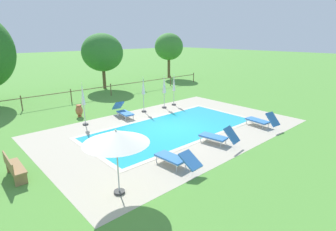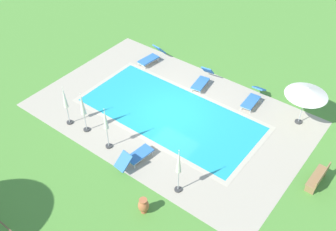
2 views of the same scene
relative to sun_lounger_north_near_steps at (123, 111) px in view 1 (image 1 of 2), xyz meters
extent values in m
plane|color=#518E38|center=(0.81, -3.69, -0.38)|extent=(160.00, 160.00, 0.00)
cube|color=#B2A893|center=(0.81, -3.69, -0.38)|extent=(13.98, 8.93, 0.01)
cube|color=#23A8C1|center=(0.81, -3.69, -0.37)|extent=(9.33, 4.28, 0.01)
cube|color=#C0B59F|center=(0.81, -1.43, -0.37)|extent=(9.81, 0.24, 0.01)
cube|color=#C0B59F|center=(0.81, -5.95, -0.37)|extent=(9.81, 0.24, 0.01)
cube|color=#C0B59F|center=(5.60, -3.69, -0.37)|extent=(0.24, 4.28, 0.01)
cube|color=#C0B59F|center=(-3.97, -3.69, -0.37)|extent=(0.24, 4.28, 0.01)
cube|color=#3370BC|center=(-0.03, -0.28, -0.06)|extent=(0.73, 1.36, 0.07)
cube|color=#3370BC|center=(0.07, 0.68, 0.21)|extent=(0.67, 0.74, 0.60)
cube|color=silver|center=(-0.03, -0.28, -0.12)|extent=(0.70, 1.33, 0.04)
cylinder|color=silver|center=(0.17, -0.86, -0.24)|extent=(0.04, 0.04, 0.28)
cylinder|color=silver|center=(-0.34, -0.80, -0.24)|extent=(0.04, 0.04, 0.28)
cylinder|color=silver|center=(0.28, 0.24, -0.24)|extent=(0.04, 0.04, 0.28)
cylinder|color=silver|center=(-0.22, 0.30, -0.24)|extent=(0.04, 0.04, 0.28)
cube|color=#3370BC|center=(0.84, -6.52, -0.06)|extent=(0.80, 1.38, 0.07)
cube|color=#3370BC|center=(0.99, -7.44, 0.24)|extent=(0.69, 0.71, 0.67)
cube|color=silver|center=(0.84, -6.52, -0.12)|extent=(0.76, 1.35, 0.04)
cylinder|color=silver|center=(0.50, -6.01, -0.24)|extent=(0.04, 0.04, 0.28)
cylinder|color=silver|center=(1.00, -5.93, -0.24)|extent=(0.04, 0.04, 0.28)
cylinder|color=silver|center=(0.67, -7.10, -0.24)|extent=(0.04, 0.04, 0.28)
cylinder|color=silver|center=(1.18, -7.02, -0.24)|extent=(0.04, 0.04, 0.28)
cube|color=#3370BC|center=(4.70, -6.63, -0.06)|extent=(0.74, 1.36, 0.07)
cube|color=#3370BC|center=(4.60, -7.56, 0.24)|extent=(0.66, 0.68, 0.67)
cube|color=silver|center=(4.70, -6.63, -0.12)|extent=(0.71, 1.33, 0.04)
cylinder|color=silver|center=(4.51, -6.05, -0.24)|extent=(0.04, 0.04, 0.28)
cylinder|color=silver|center=(5.02, -6.11, -0.24)|extent=(0.04, 0.04, 0.28)
cylinder|color=silver|center=(4.39, -7.15, -0.24)|extent=(0.04, 0.04, 0.28)
cylinder|color=silver|center=(4.90, -7.20, -0.24)|extent=(0.04, 0.04, 0.28)
cube|color=#3370BC|center=(-2.19, -6.80, -0.06)|extent=(0.68, 1.34, 0.07)
cube|color=#3370BC|center=(-2.13, -7.80, 0.16)|extent=(0.65, 0.79, 0.50)
cube|color=silver|center=(-2.19, -6.80, -0.12)|extent=(0.65, 1.31, 0.04)
cylinder|color=silver|center=(-2.48, -6.26, -0.24)|extent=(0.04, 0.04, 0.28)
cylinder|color=silver|center=(-1.97, -6.23, -0.24)|extent=(0.04, 0.04, 0.28)
cylinder|color=silver|center=(-2.41, -7.36, -0.24)|extent=(0.04, 0.04, 0.28)
cylinder|color=silver|center=(-1.90, -7.33, -0.24)|extent=(0.04, 0.04, 0.28)
cylinder|color=#383838|center=(-4.78, -7.13, -0.34)|extent=(0.36, 0.36, 0.08)
cylinder|color=#B2B5B7|center=(-4.78, -7.13, 0.70)|extent=(0.04, 0.04, 2.16)
cone|color=white|center=(-4.78, -7.13, 1.59)|extent=(2.07, 2.07, 0.42)
sphere|color=white|center=(-4.78, -7.13, 1.81)|extent=(0.06, 0.06, 0.06)
cylinder|color=#383838|center=(1.66, 0.02, -0.34)|extent=(0.32, 0.32, 0.08)
cylinder|color=#B2B5B7|center=(1.66, 0.02, 0.23)|extent=(0.04, 0.04, 1.22)
cone|color=white|center=(1.66, 0.02, 1.39)|extent=(0.24, 0.24, 1.10)
sphere|color=white|center=(1.66, 0.02, 1.96)|extent=(0.05, 0.05, 0.05)
cylinder|color=#383838|center=(-2.50, 0.11, -0.34)|extent=(0.32, 0.32, 0.08)
cylinder|color=#B2B5B7|center=(-2.50, 0.11, 0.22)|extent=(0.04, 0.04, 1.20)
cone|color=white|center=(-2.50, 0.11, 1.42)|extent=(0.23, 0.23, 1.20)
sphere|color=white|center=(-2.50, 0.11, 2.05)|extent=(0.05, 0.05, 0.05)
cylinder|color=#383838|center=(4.42, 0.00, -0.34)|extent=(0.32, 0.32, 0.08)
cylinder|color=#B2B5B7|center=(4.42, 0.00, 0.16)|extent=(0.04, 0.04, 1.08)
cone|color=white|center=(4.42, 0.00, 1.28)|extent=(0.23, 0.23, 1.18)
sphere|color=white|center=(4.42, 0.00, 1.89)|extent=(0.05, 0.05, 0.05)
cylinder|color=#383838|center=(3.34, -0.15, -0.34)|extent=(0.32, 0.32, 0.08)
cylinder|color=#B2B5B7|center=(3.34, -0.15, 0.17)|extent=(0.04, 0.04, 1.10)
cone|color=white|center=(3.34, -0.15, 1.31)|extent=(0.27, 0.27, 1.18)
sphere|color=white|center=(3.34, -0.15, 1.92)|extent=(0.05, 0.05, 0.05)
cube|color=#937047|center=(-6.99, -3.81, 0.06)|extent=(0.47, 1.51, 0.06)
cube|color=#937047|center=(-7.19, -3.81, 0.29)|extent=(0.08, 1.50, 0.40)
cube|color=#937047|center=(-6.98, -3.18, -0.17)|extent=(0.40, 0.07, 0.41)
cube|color=#937047|center=(-7.01, -4.45, -0.17)|extent=(0.40, 0.07, 0.41)
cylinder|color=#B7663D|center=(-2.06, 1.84, -0.34)|extent=(0.25, 0.25, 0.08)
ellipsoid|color=#B7663D|center=(-2.06, 1.84, 0.03)|extent=(0.45, 0.45, 0.67)
cylinder|color=#B7663D|center=(-2.06, 1.84, 0.37)|extent=(0.33, 0.33, 0.06)
cylinder|color=brown|center=(-4.33, 5.90, 0.15)|extent=(0.08, 0.08, 1.05)
cylinder|color=brown|center=(-0.86, 5.90, 0.15)|extent=(0.08, 0.08, 1.05)
cylinder|color=brown|center=(2.61, 5.90, 0.15)|extent=(0.08, 0.08, 1.05)
cylinder|color=brown|center=(6.08, 5.90, 0.15)|extent=(0.08, 0.08, 1.05)
cylinder|color=brown|center=(9.55, 5.90, 0.15)|extent=(0.08, 0.08, 1.05)
cylinder|color=brown|center=(13.02, 5.90, 0.15)|extent=(0.08, 0.08, 1.05)
cube|color=brown|center=(0.88, 5.90, 0.47)|extent=(24.29, 0.05, 0.05)
cylinder|color=brown|center=(13.33, 10.29, 0.88)|extent=(0.33, 0.33, 2.52)
ellipsoid|color=#3D7F33|center=(13.33, 10.29, 3.32)|extent=(3.39, 3.39, 3.15)
cylinder|color=brown|center=(3.91, 9.29, 0.68)|extent=(0.30, 0.30, 2.11)
ellipsoid|color=#33752D|center=(3.91, 9.29, 3.05)|extent=(3.87, 3.87, 3.52)
camera|label=1|loc=(-8.65, -13.75, 4.53)|focal=28.17mm
camera|label=2|loc=(-8.76, 8.96, 13.20)|focal=42.76mm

